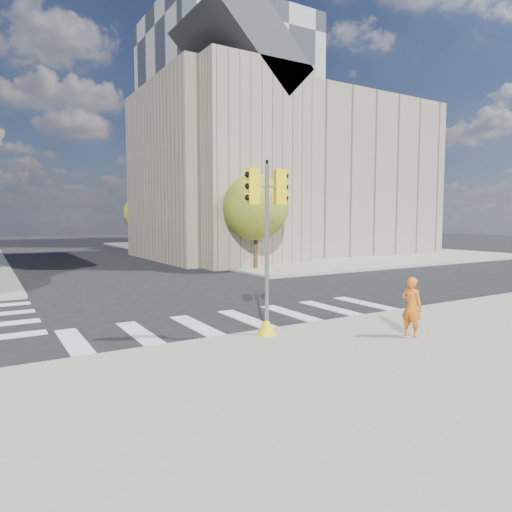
{
  "coord_description": "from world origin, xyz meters",
  "views": [
    {
      "loc": [
        -7.51,
        -15.02,
        3.35
      ],
      "look_at": [
        0.27,
        -2.08,
        2.1
      ],
      "focal_mm": 32.0,
      "sensor_mm": 36.0,
      "label": 1
    }
  ],
  "objects_px": {
    "lamp_far": "(166,206)",
    "traffic_signal": "(267,262)",
    "photographer": "(412,307)",
    "lamp_near": "(233,201)"
  },
  "relations": [
    {
      "from": "lamp_far",
      "to": "traffic_signal",
      "type": "bearing_deg",
      "value": -105.28
    },
    {
      "from": "traffic_signal",
      "to": "photographer",
      "type": "bearing_deg",
      "value": -22.08
    },
    {
      "from": "lamp_far",
      "to": "traffic_signal",
      "type": "height_order",
      "value": "lamp_far"
    },
    {
      "from": "lamp_near",
      "to": "lamp_far",
      "type": "bearing_deg",
      "value": 90.0
    },
    {
      "from": "traffic_signal",
      "to": "photographer",
      "type": "relative_size",
      "value": 2.91
    },
    {
      "from": "lamp_far",
      "to": "traffic_signal",
      "type": "xyz_separation_m",
      "value": [
        -8.91,
        -32.6,
        -2.4
      ]
    },
    {
      "from": "lamp_near",
      "to": "lamp_far",
      "type": "height_order",
      "value": "same"
    },
    {
      "from": "lamp_far",
      "to": "photographer",
      "type": "distance_m",
      "value": 35.42
    },
    {
      "from": "lamp_far",
      "to": "photographer",
      "type": "bearing_deg",
      "value": -99.23
    },
    {
      "from": "lamp_near",
      "to": "lamp_far",
      "type": "xyz_separation_m",
      "value": [
        0.0,
        14.0,
        0.0
      ]
    }
  ]
}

